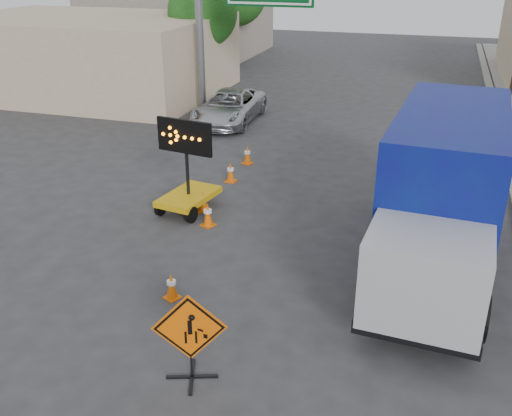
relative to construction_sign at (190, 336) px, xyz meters
The scene contains 15 objects.
ground 1.22m from the construction_sign, behind, with size 100.00×100.00×0.00m, color #2D2D30.
curb_right 16.33m from the construction_sign, 66.83° to the left, with size 0.40×60.00×0.12m, color gray.
storefront_left_near 24.89m from the construction_sign, 126.49° to the left, with size 14.00×10.00×4.00m, color #C4A88E.
storefront_left_far 37.50m from the construction_sign, 114.91° to the left, with size 12.00×10.00×4.40m, color gray.
highway_gantry 19.14m from the construction_sign, 106.22° to the left, with size 6.18×0.38×6.90m.
tree_left_near 23.90m from the construction_sign, 111.78° to the left, with size 3.71×3.71×6.03m.
construction_sign is the anchor object (origin of this frame).
arrow_board 7.46m from the construction_sign, 114.21° to the left, with size 1.76×2.13×2.80m.
pickup_truck 17.11m from the construction_sign, 107.87° to the left, with size 2.37×5.13×1.43m, color silver.
box_truck 6.92m from the construction_sign, 54.31° to the left, with size 2.90×8.00×3.74m.
cone_a 2.79m from the construction_sign, 122.96° to the left, with size 0.42×0.42×0.63m.
cone_b 6.37m from the construction_sign, 109.48° to the left, with size 0.47×0.47×0.70m.
cone_c 7.39m from the construction_sign, 110.92° to the left, with size 0.44×0.44×0.67m.
cone_d 9.76m from the construction_sign, 105.93° to the left, with size 0.37×0.37×0.69m.
cone_e 11.58m from the construction_sign, 103.53° to the left, with size 0.45×0.45×0.68m.
Camera 1 is at (4.39, -7.44, 7.06)m, focal length 40.00 mm.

